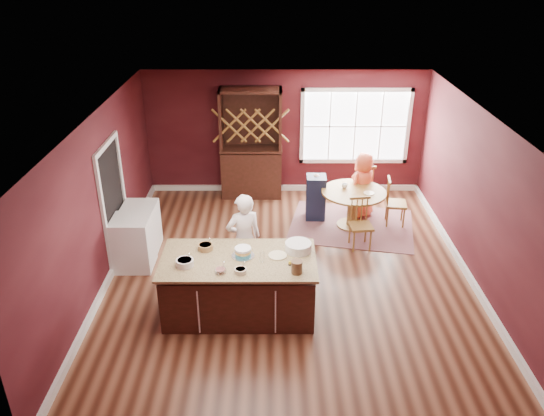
# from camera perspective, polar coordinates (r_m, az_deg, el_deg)

# --- Properties ---
(room_shell) EXTENTS (7.00, 7.00, 7.00)m
(room_shell) POSITION_cam_1_polar(r_m,az_deg,el_deg) (8.32, 1.99, 0.61)
(room_shell) COLOR brown
(room_shell) RESTS_ON ground
(window) EXTENTS (2.36, 0.10, 1.66)m
(window) POSITION_cam_1_polar(r_m,az_deg,el_deg) (11.63, 8.93, 8.67)
(window) COLOR white
(window) RESTS_ON room_shell
(doorway) EXTENTS (0.08, 1.26, 2.13)m
(doorway) POSITION_cam_1_polar(r_m,az_deg,el_deg) (9.38, -16.61, 0.37)
(doorway) COLOR white
(doorway) RESTS_ON room_shell
(kitchen_island) EXTENTS (2.25, 1.18, 0.92)m
(kitchen_island) POSITION_cam_1_polar(r_m,az_deg,el_deg) (7.93, -3.56, -8.43)
(kitchen_island) COLOR black
(kitchen_island) RESTS_ON ground
(dining_table) EXTENTS (1.24, 1.24, 0.75)m
(dining_table) POSITION_cam_1_polar(r_m,az_deg,el_deg) (10.36, 8.72, 0.71)
(dining_table) COLOR brown
(dining_table) RESTS_ON ground
(baker) EXTENTS (0.67, 0.54, 1.57)m
(baker) POSITION_cam_1_polar(r_m,az_deg,el_deg) (8.42, -3.05, -3.41)
(baker) COLOR silver
(baker) RESTS_ON ground
(layer_cake) EXTENTS (0.34, 0.34, 0.14)m
(layer_cake) POSITION_cam_1_polar(r_m,az_deg,el_deg) (7.69, -3.15, -4.75)
(layer_cake) COLOR white
(layer_cake) RESTS_ON kitchen_island
(bowl_blue) EXTENTS (0.25, 0.25, 0.10)m
(bowl_blue) POSITION_cam_1_polar(r_m,az_deg,el_deg) (7.57, -9.36, -5.82)
(bowl_blue) COLOR white
(bowl_blue) RESTS_ON kitchen_island
(bowl_yellow) EXTENTS (0.22, 0.22, 0.08)m
(bowl_yellow) POSITION_cam_1_polar(r_m,az_deg,el_deg) (7.92, -7.16, -4.17)
(bowl_yellow) COLOR olive
(bowl_yellow) RESTS_ON kitchen_island
(bowl_pink) EXTENTS (0.16, 0.16, 0.06)m
(bowl_pink) POSITION_cam_1_polar(r_m,az_deg,el_deg) (7.36, -5.57, -6.73)
(bowl_pink) COLOR silver
(bowl_pink) RESTS_ON kitchen_island
(bowl_olive) EXTENTS (0.17, 0.17, 0.06)m
(bowl_olive) POSITION_cam_1_polar(r_m,az_deg,el_deg) (7.34, -3.40, -6.75)
(bowl_olive) COLOR beige
(bowl_olive) RESTS_ON kitchen_island
(drinking_glass) EXTENTS (0.08, 0.08, 0.15)m
(drinking_glass) POSITION_cam_1_polar(r_m,az_deg,el_deg) (7.55, -1.09, -5.28)
(drinking_glass) COLOR silver
(drinking_glass) RESTS_ON kitchen_island
(dinner_plate) EXTENTS (0.27, 0.27, 0.02)m
(dinner_plate) POSITION_cam_1_polar(r_m,az_deg,el_deg) (7.71, 0.60, -5.13)
(dinner_plate) COLOR #F7E6B7
(dinner_plate) RESTS_ON kitchen_island
(white_tub) EXTENTS (0.39, 0.39, 0.13)m
(white_tub) POSITION_cam_1_polar(r_m,az_deg,el_deg) (7.82, 2.84, -4.18)
(white_tub) COLOR white
(white_tub) RESTS_ON kitchen_island
(stoneware_crock) EXTENTS (0.15, 0.15, 0.19)m
(stoneware_crock) POSITION_cam_1_polar(r_m,az_deg,el_deg) (7.30, 2.69, -6.36)
(stoneware_crock) COLOR #422D18
(stoneware_crock) RESTS_ON kitchen_island
(toy_figurine) EXTENTS (0.04, 0.04, 0.07)m
(toy_figurine) POSITION_cam_1_polar(r_m,az_deg,el_deg) (7.49, 1.92, -5.96)
(toy_figurine) COLOR yellow
(toy_figurine) RESTS_ON kitchen_island
(rug) EXTENTS (2.67, 2.25, 0.01)m
(rug) POSITION_cam_1_polar(r_m,az_deg,el_deg) (10.60, 8.53, -1.87)
(rug) COLOR brown
(rug) RESTS_ON ground
(chair_east) EXTENTS (0.44, 0.46, 0.98)m
(chair_east) POSITION_cam_1_polar(r_m,az_deg,el_deg) (10.62, 13.22, 0.66)
(chair_east) COLOR brown
(chair_east) RESTS_ON ground
(chair_south) EXTENTS (0.44, 0.43, 0.95)m
(chair_south) POSITION_cam_1_polar(r_m,az_deg,el_deg) (9.66, 9.54, -1.71)
(chair_south) COLOR brown
(chair_south) RESTS_ON ground
(chair_north) EXTENTS (0.50, 0.49, 1.03)m
(chair_north) POSITION_cam_1_polar(r_m,az_deg,el_deg) (11.11, 9.61, 2.35)
(chair_north) COLOR brown
(chair_north) RESTS_ON ground
(seated_woman) EXTENTS (0.78, 0.75, 1.34)m
(seated_woman) POSITION_cam_1_polar(r_m,az_deg,el_deg) (10.77, 9.74, 2.45)
(seated_woman) COLOR #EF5D38
(seated_woman) RESTS_ON ground
(high_chair) EXTENTS (0.40, 0.40, 0.95)m
(high_chair) POSITION_cam_1_polar(r_m,az_deg,el_deg) (10.62, 4.73, 1.23)
(high_chair) COLOR black
(high_chair) RESTS_ON ground
(toddler) EXTENTS (0.18, 0.14, 0.26)m
(toddler) POSITION_cam_1_polar(r_m,az_deg,el_deg) (10.48, 4.50, 2.90)
(toddler) COLOR #8CA5BF
(toddler) RESTS_ON high_chair
(table_plate) EXTENTS (0.21, 0.21, 0.02)m
(table_plate) POSITION_cam_1_polar(r_m,az_deg,el_deg) (10.22, 10.40, 1.58)
(table_plate) COLOR beige
(table_plate) RESTS_ON dining_table
(table_cup) EXTENTS (0.12, 0.12, 0.09)m
(table_cup) POSITION_cam_1_polar(r_m,az_deg,el_deg) (10.37, 7.81, 2.38)
(table_cup) COLOR white
(table_cup) RESTS_ON dining_table
(hutch) EXTENTS (1.30, 0.54, 2.37)m
(hutch) POSITION_cam_1_polar(r_m,az_deg,el_deg) (11.36, -2.26, 6.89)
(hutch) COLOR #432012
(hutch) RESTS_ON ground
(washer) EXTENTS (0.63, 0.61, 0.91)m
(washer) POSITION_cam_1_polar(r_m,az_deg,el_deg) (9.27, -14.71, -3.65)
(washer) COLOR white
(washer) RESTS_ON ground
(dryer) EXTENTS (0.60, 0.58, 0.86)m
(dryer) POSITION_cam_1_polar(r_m,az_deg,el_deg) (9.83, -13.85, -1.93)
(dryer) COLOR white
(dryer) RESTS_ON ground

